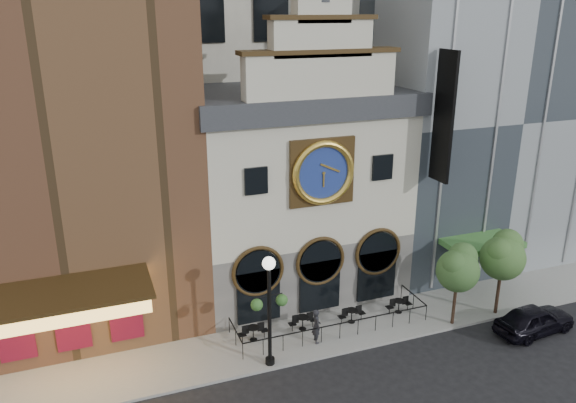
% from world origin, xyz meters
% --- Properties ---
extents(ground, '(120.00, 120.00, 0.00)m').
position_xyz_m(ground, '(0.00, 0.00, 0.00)').
color(ground, black).
rests_on(ground, ground).
extents(sidewalk, '(44.00, 5.00, 0.15)m').
position_xyz_m(sidewalk, '(0.00, 2.50, 0.07)').
color(sidewalk, gray).
rests_on(sidewalk, ground).
extents(clock_building, '(12.60, 8.78, 18.65)m').
position_xyz_m(clock_building, '(0.00, 7.82, 6.69)').
color(clock_building, '#605E5B').
rests_on(clock_building, ground).
extents(theater_building, '(14.00, 15.60, 25.00)m').
position_xyz_m(theater_building, '(-13.00, 9.96, 12.60)').
color(theater_building, brown).
rests_on(theater_building, ground).
extents(retail_building, '(14.00, 14.40, 20.00)m').
position_xyz_m(retail_building, '(12.99, 9.99, 10.14)').
color(retail_building, gray).
rests_on(retail_building, ground).
extents(cafe_railing, '(10.60, 2.60, 0.90)m').
position_xyz_m(cafe_railing, '(0.00, 2.50, 0.60)').
color(cafe_railing, black).
rests_on(cafe_railing, sidewalk).
extents(bistro_0, '(1.58, 0.68, 0.90)m').
position_xyz_m(bistro_0, '(-4.31, 2.66, 0.61)').
color(bistro_0, black).
rests_on(bistro_0, sidewalk).
extents(bistro_1, '(1.58, 0.68, 0.90)m').
position_xyz_m(bistro_1, '(-1.50, 2.73, 0.61)').
color(bistro_1, black).
rests_on(bistro_1, sidewalk).
extents(bistro_2, '(1.58, 0.68, 0.90)m').
position_xyz_m(bistro_2, '(1.31, 2.45, 0.61)').
color(bistro_2, black).
rests_on(bistro_2, sidewalk).
extents(bistro_3, '(1.58, 0.68, 0.90)m').
position_xyz_m(bistro_3, '(4.31, 2.45, 0.61)').
color(bistro_3, black).
rests_on(bistro_3, sidewalk).
extents(car_right, '(4.80, 2.29, 1.58)m').
position_xyz_m(car_right, '(10.17, -1.71, 0.79)').
color(car_right, black).
rests_on(car_right, ground).
extents(pedestrian, '(0.51, 0.73, 1.89)m').
position_xyz_m(pedestrian, '(-1.29, 1.36, 1.10)').
color(pedestrian, black).
rests_on(pedestrian, sidewalk).
extents(lamppost, '(1.83, 0.62, 5.72)m').
position_xyz_m(lamppost, '(-4.15, 0.40, 3.69)').
color(lamppost, black).
rests_on(lamppost, sidewalk).
extents(tree_left, '(2.40, 2.31, 4.62)m').
position_xyz_m(tree_left, '(6.53, 0.43, 3.54)').
color(tree_left, '#382619').
rests_on(tree_left, sidewalk).
extents(tree_right, '(2.56, 2.47, 4.93)m').
position_xyz_m(tree_right, '(9.53, 0.52, 3.77)').
color(tree_right, '#382619').
rests_on(tree_right, sidewalk).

